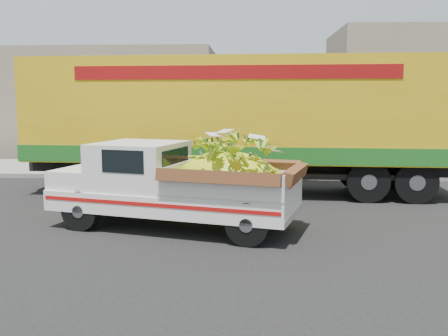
{
  "coord_description": "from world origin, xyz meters",
  "views": [
    {
      "loc": [
        2.71,
        -9.6,
        2.64
      ],
      "look_at": [
        2.2,
        0.74,
        1.23
      ],
      "focal_mm": 40.0,
      "sensor_mm": 36.0,
      "label": 1
    }
  ],
  "objects": [
    {
      "name": "ground",
      "position": [
        0.0,
        0.0,
        0.0
      ],
      "size": [
        100.0,
        100.0,
        0.0
      ],
      "primitive_type": "plane",
      "color": "black",
      "rests_on": "ground"
    },
    {
      "name": "pickup_truck",
      "position": [
        1.55,
        0.37,
        0.95
      ],
      "size": [
        5.34,
        3.12,
        1.76
      ],
      "rotation": [
        0.0,
        0.0,
        -0.27
      ],
      "color": "black",
      "rests_on": "ground"
    },
    {
      "name": "curb",
      "position": [
        0.0,
        6.99,
        0.07
      ],
      "size": [
        60.0,
        0.25,
        0.15
      ],
      "primitive_type": "cube",
      "color": "gray",
      "rests_on": "ground"
    },
    {
      "name": "building_left",
      "position": [
        -8.0,
        14.99,
        2.5
      ],
      "size": [
        18.0,
        6.0,
        5.0
      ],
      "primitive_type": "cube",
      "color": "gray",
      "rests_on": "ground"
    },
    {
      "name": "semi_trailer",
      "position": [
        2.42,
        4.54,
        2.12
      ],
      "size": [
        12.04,
        3.21,
        3.8
      ],
      "rotation": [
        0.0,
        0.0,
        -0.06
      ],
      "color": "black",
      "rests_on": "ground"
    },
    {
      "name": "sidewalk",
      "position": [
        0.0,
        9.09,
        0.07
      ],
      "size": [
        60.0,
        4.0,
        0.14
      ],
      "primitive_type": "cube",
      "color": "gray",
      "rests_on": "ground"
    }
  ]
}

